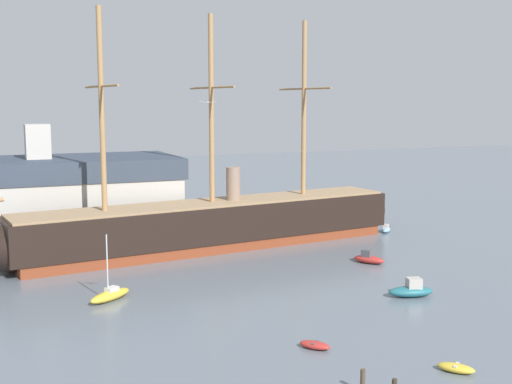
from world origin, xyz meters
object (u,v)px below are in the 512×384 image
at_px(dinghy_near_centre, 315,345).
at_px(motorboat_mid_right, 411,290).
at_px(motorboat_alongside_stern, 369,258).
at_px(motorboat_far_right, 386,229).
at_px(tall_ship, 212,224).
at_px(dinghy_foreground_right, 456,368).
at_px(sailboat_alongside_bow, 110,295).
at_px(dinghy_distant_centre, 176,237).
at_px(mooring_piling_right_pair, 363,381).
at_px(seagull_in_flight, 208,102).

bearing_deg(dinghy_near_centre, motorboat_mid_right, 29.24).
distance_m(motorboat_alongside_stern, motorboat_far_right, 19.84).
distance_m(tall_ship, dinghy_foreground_right, 45.00).
bearing_deg(motorboat_mid_right, dinghy_foreground_right, -116.32).
relative_size(dinghy_foreground_right, motorboat_alongside_stern, 0.68).
relative_size(dinghy_near_centre, sailboat_alongside_bow, 0.41).
xyz_separation_m(tall_ship, sailboat_alongside_bow, (-16.77, -17.83, -2.73)).
bearing_deg(sailboat_alongside_bow, dinghy_near_centre, -57.03).
relative_size(dinghy_foreground_right, motorboat_far_right, 0.96).
bearing_deg(dinghy_distant_centre, dinghy_near_centre, -92.29).
distance_m(motorboat_mid_right, mooring_piling_right_pair, 23.21).
relative_size(motorboat_mid_right, motorboat_far_right, 1.67).
height_order(motorboat_mid_right, motorboat_alongside_stern, motorboat_mid_right).
height_order(tall_ship, dinghy_near_centre, tall_ship).
bearing_deg(motorboat_alongside_stern, dinghy_foreground_right, -111.54).
relative_size(tall_ship, mooring_piling_right_pair, 39.38).
bearing_deg(sailboat_alongside_bow, motorboat_alongside_stern, 5.35).
xyz_separation_m(sailboat_alongside_bow, motorboat_alongside_stern, (31.35, 2.94, 0.01)).
bearing_deg(motorboat_alongside_stern, motorboat_far_right, 50.06).
bearing_deg(tall_ship, motorboat_mid_right, -68.84).
bearing_deg(mooring_piling_right_pair, tall_ship, 83.47).
bearing_deg(motorboat_alongside_stern, dinghy_near_centre, -130.81).
relative_size(tall_ship, motorboat_far_right, 21.61).
bearing_deg(sailboat_alongside_bow, mooring_piling_right_pair, -66.85).
relative_size(motorboat_far_right, seagull_in_flight, 2.40).
height_order(sailboat_alongside_bow, seagull_in_flight, seagull_in_flight).
height_order(tall_ship, dinghy_distant_centre, tall_ship).
relative_size(tall_ship, motorboat_alongside_stern, 15.26).
xyz_separation_m(tall_ship, motorboat_far_right, (27.32, 0.32, -2.86)).
xyz_separation_m(dinghy_foreground_right, motorboat_far_right, (24.55, 45.13, 0.11)).
xyz_separation_m(sailboat_alongside_bow, motorboat_far_right, (44.09, 18.15, -0.13)).
distance_m(dinghy_near_centre, mooring_piling_right_pair, 8.17).
bearing_deg(dinghy_near_centre, motorboat_far_right, 49.54).
height_order(dinghy_near_centre, sailboat_alongside_bow, sailboat_alongside_bow).
bearing_deg(motorboat_alongside_stern, sailboat_alongside_bow, -174.65).
xyz_separation_m(dinghy_near_centre, motorboat_mid_right, (15.36, 8.60, 0.36)).
height_order(tall_ship, motorboat_alongside_stern, tall_ship).
xyz_separation_m(tall_ship, seagull_in_flight, (-12.42, -35.04, 15.87)).
bearing_deg(dinghy_foreground_right, mooring_piling_right_pair, -178.65).
relative_size(motorboat_alongside_stern, motorboat_far_right, 1.42).
height_order(tall_ship, sailboat_alongside_bow, tall_ship).
relative_size(dinghy_foreground_right, dinghy_distant_centre, 1.41).
xyz_separation_m(mooring_piling_right_pair, seagull_in_flight, (-7.26, 9.96, 18.36)).
relative_size(motorboat_mid_right, seagull_in_flight, 4.02).
height_order(dinghy_foreground_right, motorboat_mid_right, motorboat_mid_right).
bearing_deg(seagull_in_flight, dinghy_distant_centre, 77.20).
distance_m(motorboat_mid_right, dinghy_distant_centre, 38.83).
height_order(dinghy_foreground_right, dinghy_near_centre, dinghy_foreground_right).
distance_m(motorboat_alongside_stern, seagull_in_flight, 38.48).
bearing_deg(mooring_piling_right_pair, dinghy_foreground_right, 1.35).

